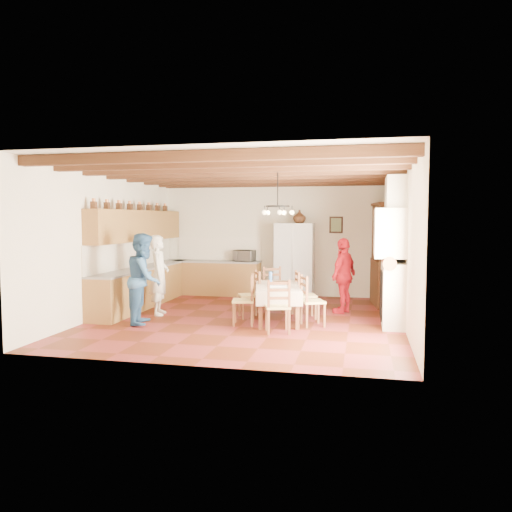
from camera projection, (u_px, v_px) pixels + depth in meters
The scene contains 31 objects.
floor at pixel (248, 320), 9.99m from camera, with size 6.00×6.50×0.02m, color #531E0F.
ceiling at pixel (248, 168), 9.76m from camera, with size 6.00×6.50×0.02m, color silver.
wall_back at pixel (276, 238), 13.05m from camera, with size 6.00×0.02×3.00m, color #EAE5C1.
wall_front at pixel (193, 257), 6.70m from camera, with size 6.00×0.02×3.00m, color #EAE5C1.
wall_left at pixel (109, 243), 10.51m from camera, with size 0.02×6.50×3.00m, color #EAE5C1.
wall_right at pixel (406, 246), 9.24m from camera, with size 0.02×6.50×3.00m, color #EAE5C1.
ceiling_beams at pixel (248, 173), 9.77m from camera, with size 6.00×6.30×0.16m, color #3B1F11, non-canonical shape.
lower_cabinets_left at pixel (145, 287), 11.55m from camera, with size 0.60×4.30×0.86m, color brown.
lower_cabinets_back at pixel (216, 278), 13.16m from camera, with size 2.30×0.60×0.86m, color brown.
countertop_left at pixel (145, 268), 11.52m from camera, with size 0.62×4.30×0.04m, color gray.
countertop_back at pixel (216, 261), 13.12m from camera, with size 2.34×0.62×0.04m, color gray.
backsplash_left at pixel (133, 254), 11.55m from camera, with size 0.03×4.30×0.60m, color white.
backsplash_back at pixel (219, 249), 13.38m from camera, with size 2.30×0.03×0.60m, color white.
upper_cabinets at pixel (139, 226), 11.47m from camera, with size 0.35×4.20×0.70m, color brown.
fireplace at pixel (389, 251), 9.50m from camera, with size 0.56×1.60×2.80m, color beige, non-canonical shape.
wall_picture at pixel (336, 225), 12.67m from camera, with size 0.34×0.03×0.42m, color black.
refrigerator at pixel (295, 261), 12.55m from camera, with size 0.95×0.78×1.89m, color silver.
hutch at pixel (386, 254), 11.49m from camera, with size 0.55×1.31×2.37m, color #3A2413, non-canonical shape.
dining_table at pixel (277, 289), 9.73m from camera, with size 1.16×1.76×0.71m.
chandelier at pixel (278, 206), 9.61m from camera, with size 0.47×0.47×0.03m, color black.
chair_left_near at pixel (243, 300), 9.44m from camera, with size 0.42×0.40×0.96m, color brown, non-canonical shape.
chair_left_far at pixel (249, 294), 10.09m from camera, with size 0.42×0.40×0.96m, color brown, non-canonical shape.
chair_right_near at pixel (313, 300), 9.35m from camera, with size 0.42×0.40×0.96m, color brown, non-canonical shape.
chair_right_far at pixel (306, 294), 10.07m from camera, with size 0.42×0.40×0.96m, color brown, non-canonical shape.
chair_end_near at pixel (278, 306), 8.79m from camera, with size 0.42×0.40×0.96m, color brown, non-canonical shape.
chair_end_far at pixel (273, 289), 10.81m from camera, with size 0.42×0.40×0.96m, color brown, non-canonical shape.
person_man at pixel (159, 275), 10.41m from camera, with size 0.61×0.40×1.67m, color silver.
person_woman_blue at pixel (144, 279), 9.53m from camera, with size 0.84×0.66×1.74m, color #305B8C.
person_woman_red at pixel (344, 276), 10.61m from camera, with size 0.94×0.39×1.60m, color red.
microwave at pixel (244, 256), 12.95m from camera, with size 0.52×0.35×0.29m, color silver.
fridge_vase at pixel (299, 217), 12.44m from camera, with size 0.32×0.32×0.33m, color #3A2413.
Camera 1 is at (2.25, -9.60, 2.02)m, focal length 35.00 mm.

